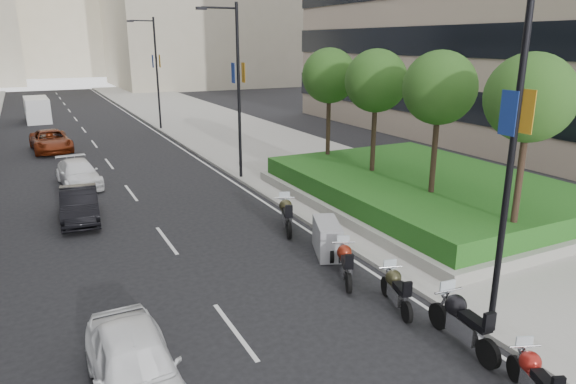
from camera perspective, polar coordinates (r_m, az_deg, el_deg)
sidewalk_right at (r=40.35m, az=-5.39°, el=6.24°), size 10.00×100.00×0.15m
lane_edge at (r=38.78m, az=-12.71°, el=5.39°), size 0.12×100.00×0.01m
lane_centre at (r=37.88m, az=-20.35°, el=4.51°), size 0.12×100.00×0.01m
planter at (r=23.99m, az=14.90°, el=-0.60°), size 10.00×14.00×0.40m
hedge at (r=23.83m, az=15.01°, el=0.78°), size 9.40×13.40×0.80m
tree_0 at (r=17.90m, az=25.29°, el=9.38°), size 2.80×2.80×6.30m
tree_1 at (r=20.59m, az=16.48°, el=10.98°), size 2.80×2.80×6.30m
tree_2 at (r=23.66m, az=9.77°, el=12.02°), size 2.80×2.80×6.30m
tree_3 at (r=26.98m, az=4.61°, el=12.71°), size 2.80×2.80×6.30m
lamp_post_0 at (r=12.71m, az=23.37°, el=5.69°), size 2.34×0.45×9.00m
lamp_post_1 at (r=26.87m, az=-5.83°, el=11.89°), size 2.34×0.45×9.00m
lamp_post_2 at (r=44.11m, az=-14.58°, el=13.19°), size 2.34×0.45×9.00m
motorcycle_1 at (r=12.16m, az=25.70°, el=-18.22°), size 0.96×1.96×1.03m
motorcycle_2 at (r=13.40m, az=18.75°, el=-13.45°), size 0.83×2.47×1.23m
motorcycle_3 at (r=14.72m, az=11.90°, el=-10.54°), size 0.83×2.03×1.04m
motorcycle_4 at (r=16.04m, az=6.37°, el=-7.84°), size 1.08×2.02×1.08m
motorcycle_5 at (r=17.89m, az=4.38°, el=-5.15°), size 1.43×2.07×1.17m
motorcycle_6 at (r=20.04m, az=-0.19°, el=-2.54°), size 1.05×2.28×1.18m
car_a at (r=11.57m, az=-16.66°, el=-18.02°), size 1.71×4.24×1.44m
car_b at (r=22.80m, az=-22.15°, el=-1.30°), size 1.76×4.22×1.36m
car_c at (r=28.36m, az=-22.26°, el=1.91°), size 2.13×4.53×1.28m
car_d at (r=38.20m, az=-24.85°, el=5.19°), size 2.68×5.23×1.41m
delivery_van at (r=53.07m, az=-26.08°, el=8.13°), size 2.12×5.24×2.18m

